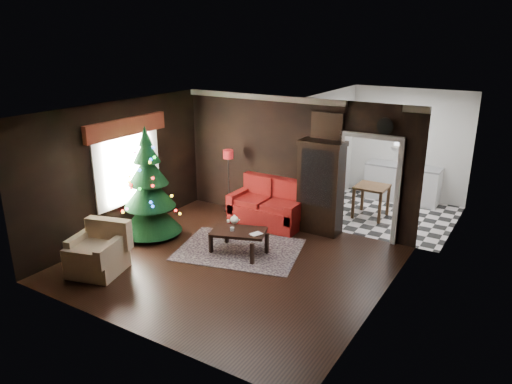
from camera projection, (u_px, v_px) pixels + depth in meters
The scene contains 26 objects.
floor at pixel (231, 264), 8.88m from camera, with size 5.50×5.50×0.00m, color black.
ceiling at pixel (228, 113), 7.99m from camera, with size 5.50×5.50×0.00m, color white.
wall_back at pixel (294, 161), 10.46m from camera, with size 5.50×5.50×0.00m, color black.
wall_front at pixel (123, 243), 6.41m from camera, with size 5.50×5.50×0.00m, color black.
wall_left at pixel (119, 170), 9.80m from camera, with size 5.50×5.50×0.00m, color black.
wall_right at pixel (383, 223), 7.07m from camera, with size 5.50×5.50×0.00m, color black.
doorway at pixel (368, 189), 9.72m from camera, with size 1.10×0.10×2.10m, color white, non-canonical shape.
left_window at pixel (127, 166), 9.92m from camera, with size 0.05×1.60×1.40m, color white.
valance at pixel (127, 127), 9.63m from camera, with size 0.12×2.10×0.35m, color maroon.
kitchen_floor at pixel (386, 215), 11.27m from camera, with size 3.00×3.00×0.00m, color white.
kitchen_window at pixel (410, 133), 11.90m from camera, with size 0.70×0.06×0.70m, color white.
rug at pixel (240, 249), 9.45m from camera, with size 2.33×1.70×0.01m, color #593A49.
loveseat at pixel (268, 203), 10.57m from camera, with size 1.70×0.90×1.00m, color maroon, non-canonical shape.
curio_cabinet at pixel (321, 189), 10.04m from camera, with size 0.90×0.45×1.90m, color black, non-canonical shape.
floor_lamp at pixel (229, 181), 11.01m from camera, with size 0.25×0.25×1.46m, color black, non-canonical shape.
christmas_tree at pixel (149, 188), 9.81m from camera, with size 1.26×1.26×2.41m, color black, non-canonical shape.
armchair at pixel (96, 249), 8.42m from camera, with size 0.89×0.89×0.91m, color tan, non-canonical shape.
coffee_table at pixel (239, 242), 9.23m from camera, with size 1.03×0.62×0.46m, color black, non-canonical shape.
teapot at pixel (234, 220), 9.46m from camera, with size 0.19×0.19×0.18m, color white, non-canonical shape.
cup_a at pixel (228, 221), 9.55m from camera, with size 0.06×0.06×0.05m, color white.
cup_b at pixel (232, 229), 9.15m from camera, with size 0.08×0.08×0.07m, color silver.
book at pixel (253, 228), 9.01m from camera, with size 0.16×0.02×0.22m, color gray.
wall_clock at pixel (385, 126), 9.14m from camera, with size 0.32×0.32×0.06m, color white.
painting at pixel (327, 127), 9.78m from camera, with size 0.62×0.05×0.52m, color #B26B3A.
kitchen_counter at pixel (402, 184), 12.10m from camera, with size 1.80×0.60×0.90m, color white.
kitchen_table at pixel (371, 201), 11.06m from camera, with size 0.70×0.70×0.75m, color #543717, non-canonical shape.
Camera 1 is at (4.58, -6.57, 4.07)m, focal length 33.61 mm.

